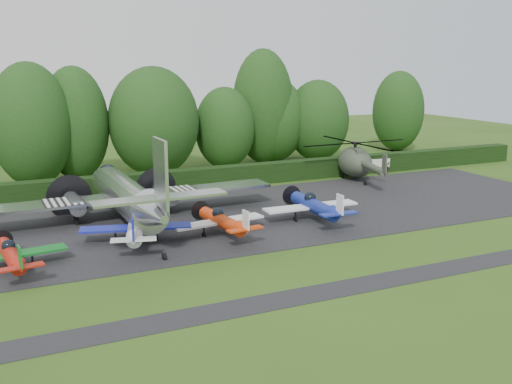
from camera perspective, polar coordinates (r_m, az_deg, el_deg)
name	(u,v)px	position (r m, az deg, el deg)	size (l,w,h in m)	color
ground	(231,265)	(35.00, -2.54, -7.27)	(160.00, 160.00, 0.00)	#2B4A14
apron	(182,223)	(44.00, -7.41, -3.11)	(70.00, 18.00, 0.01)	black
taxiway_verge	(274,302)	(29.92, 1.83, -10.89)	(70.00, 2.00, 0.00)	black
hedgerow	(147,194)	(54.30, -10.83, -0.15)	(90.00, 1.60, 2.00)	black
transport_plane	(127,196)	(43.94, -12.75, -0.40)	(24.54, 18.82, 7.86)	silver
light_plane_red	(11,255)	(36.46, -23.32, -5.79)	(6.51, 6.85, 2.50)	#AE1B10
light_plane_white	(135,227)	(39.27, -11.96, -3.46)	(7.45, 7.83, 2.86)	white
light_plane_orange	(222,221)	(40.34, -3.45, -2.89)	(6.87, 7.22, 2.64)	red
light_plane_blue	(314,206)	(44.17, 5.81, -1.35)	(7.70, 8.09, 2.96)	navy
helicopter	(355,159)	(60.25, 9.89, 3.23)	(12.26, 14.35, 3.95)	#363E30
sign_board	(377,164)	(63.76, 12.05, 2.76)	(2.97, 0.11, 1.67)	#3F3326
tree_0	(75,124)	(61.51, -17.63, 6.51)	(6.80, 6.80, 11.71)	black
tree_3	(154,122)	(61.95, -10.18, 6.93)	(9.58, 9.58, 11.64)	black
tree_5	(31,125)	(59.52, -21.59, 6.22)	(7.76, 7.76, 12.13)	black
tree_7	(273,120)	(70.18, 1.74, 7.22)	(8.05, 8.05, 10.21)	black
tree_8	(317,120)	(71.22, 6.16, 7.13)	(7.77, 7.77, 9.93)	black
tree_9	(225,128)	(65.30, -3.14, 6.39)	(6.83, 6.83, 9.32)	black
tree_10	(398,111)	(81.17, 14.03, 7.85)	(6.97, 6.97, 10.87)	black
tree_11	(263,107)	(68.98, 0.69, 8.54)	(7.35, 7.35, 13.60)	black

